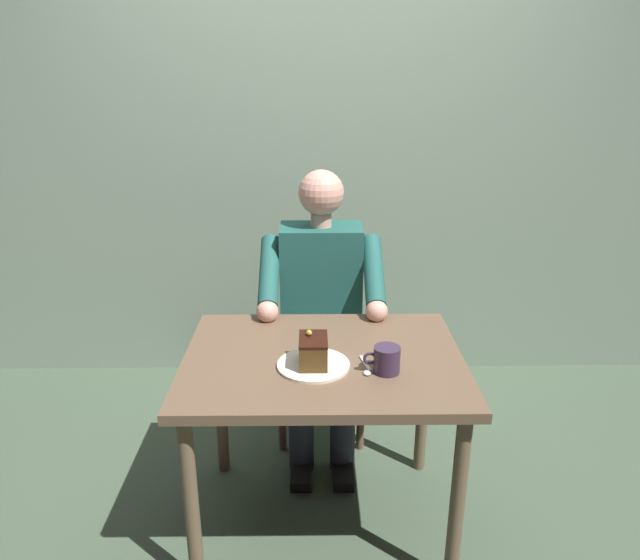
{
  "coord_description": "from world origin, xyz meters",
  "views": [
    {
      "loc": [
        0.03,
        1.84,
        1.67
      ],
      "look_at": [
        0.01,
        -0.1,
        0.97
      ],
      "focal_mm": 32.73,
      "sensor_mm": 36.0,
      "label": 1
    }
  ],
  "objects_px": {
    "dessert_spoon": "(366,368)",
    "dining_table": "(323,379)",
    "cake_slice": "(313,351)",
    "coffee_cup": "(386,359)",
    "chair": "(321,327)",
    "seated_person": "(321,310)"
  },
  "relations": [
    {
      "from": "seated_person",
      "to": "cake_slice",
      "type": "xyz_separation_m",
      "value": [
        0.04,
        0.61,
        0.11
      ]
    },
    {
      "from": "chair",
      "to": "dessert_spoon",
      "type": "height_order",
      "value": "chair"
    },
    {
      "from": "dining_table",
      "to": "coffee_cup",
      "type": "distance_m",
      "value": 0.28
    },
    {
      "from": "dining_table",
      "to": "chair",
      "type": "relative_size",
      "value": 1.08
    },
    {
      "from": "chair",
      "to": "seated_person",
      "type": "bearing_deg",
      "value": 90.0
    },
    {
      "from": "cake_slice",
      "to": "dessert_spoon",
      "type": "bearing_deg",
      "value": 172.13
    },
    {
      "from": "chair",
      "to": "cake_slice",
      "type": "height_order",
      "value": "chair"
    },
    {
      "from": "seated_person",
      "to": "coffee_cup",
      "type": "relative_size",
      "value": 10.26
    },
    {
      "from": "seated_person",
      "to": "coffee_cup",
      "type": "xyz_separation_m",
      "value": [
        -0.21,
        0.66,
        0.1
      ]
    },
    {
      "from": "dessert_spoon",
      "to": "dining_table",
      "type": "bearing_deg",
      "value": -34.64
    },
    {
      "from": "cake_slice",
      "to": "coffee_cup",
      "type": "xyz_separation_m",
      "value": [
        -0.24,
        0.04,
        -0.01
      ]
    },
    {
      "from": "dessert_spoon",
      "to": "coffee_cup",
      "type": "bearing_deg",
      "value": 165.06
    },
    {
      "from": "coffee_cup",
      "to": "dessert_spoon",
      "type": "distance_m",
      "value": 0.08
    },
    {
      "from": "dining_table",
      "to": "dessert_spoon",
      "type": "distance_m",
      "value": 0.2
    },
    {
      "from": "coffee_cup",
      "to": "dining_table",
      "type": "bearing_deg",
      "value": -29.23
    },
    {
      "from": "seated_person",
      "to": "dessert_spoon",
      "type": "distance_m",
      "value": 0.66
    },
    {
      "from": "seated_person",
      "to": "dessert_spoon",
      "type": "height_order",
      "value": "seated_person"
    },
    {
      "from": "dining_table",
      "to": "dessert_spoon",
      "type": "relative_size",
      "value": 6.89
    },
    {
      "from": "dining_table",
      "to": "cake_slice",
      "type": "xyz_separation_m",
      "value": [
        0.04,
        0.07,
        0.15
      ]
    },
    {
      "from": "cake_slice",
      "to": "dessert_spoon",
      "type": "distance_m",
      "value": 0.19
    },
    {
      "from": "chair",
      "to": "coffee_cup",
      "type": "distance_m",
      "value": 0.89
    },
    {
      "from": "dining_table",
      "to": "chair",
      "type": "bearing_deg",
      "value": -90.0
    }
  ]
}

